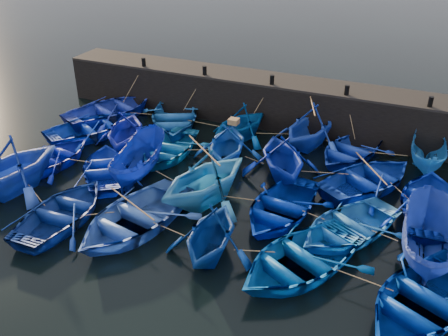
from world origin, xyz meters
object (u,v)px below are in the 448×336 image
at_px(boat_8, 168,148).
at_px(boat_13, 53,157).
at_px(boat_0, 111,109).
at_px(wooden_crate, 234,121).
at_px(boat_20, 9,166).

height_order(boat_8, boat_13, boat_8).
bearing_deg(boat_0, boat_13, 122.81).
relative_size(boat_0, boat_8, 1.21).
bearing_deg(boat_8, boat_13, -148.93).
bearing_deg(boat_13, wooden_crate, -145.56).
bearing_deg(boat_20, boat_0, 105.73).
relative_size(boat_8, boat_13, 1.04).
bearing_deg(boat_8, boat_0, 149.31).
xyz_separation_m(boat_13, wooden_crate, (7.94, 3.63, 1.82)).
height_order(boat_0, wooden_crate, wooden_crate).
distance_m(boat_0, boat_8, 6.16).
relative_size(boat_13, boat_20, 0.91).
height_order(boat_20, wooden_crate, boat_20).
bearing_deg(wooden_crate, boat_0, 164.83).
xyz_separation_m(boat_0, boat_8, (5.43, -2.92, -0.10)).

